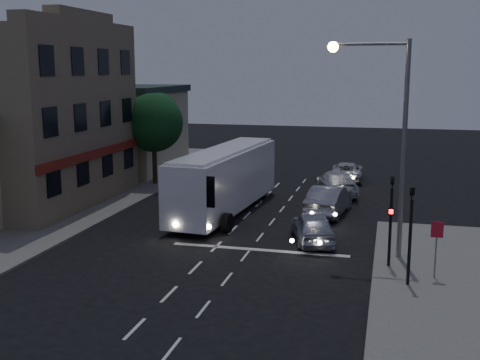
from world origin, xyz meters
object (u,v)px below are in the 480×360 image
(car_sedan_c, at_px, (347,171))
(car_sedan_b, at_px, (337,183))
(traffic_signal_main, at_px, (391,210))
(streetlight, at_px, (389,123))
(tour_bus, at_px, (225,178))
(car_suv, at_px, (313,227))
(car_sedan_a, at_px, (329,200))
(traffic_signal_side, at_px, (411,224))
(street_tree, at_px, (154,120))
(regulatory_sign, at_px, (437,240))

(car_sedan_c, bearing_deg, car_sedan_b, 84.99)
(traffic_signal_main, height_order, streetlight, streetlight)
(tour_bus, bearing_deg, streetlight, -31.29)
(streetlight, bearing_deg, car_sedan_c, 99.00)
(car_suv, distance_m, car_sedan_a, 5.57)
(traffic_signal_side, bearing_deg, car_sedan_a, 110.70)
(streetlight, bearing_deg, street_tree, 140.49)
(tour_bus, bearing_deg, car_suv, -35.98)
(tour_bus, bearing_deg, traffic_signal_main, -36.14)
(tour_bus, distance_m, street_tree, 9.78)
(car_sedan_a, height_order, car_sedan_c, car_sedan_a)
(car_sedan_a, distance_m, street_tree, 14.22)
(car_suv, distance_m, car_sedan_b, 11.06)
(car_suv, xyz_separation_m, regulatory_sign, (5.17, -4.04, 0.88))
(traffic_signal_side, distance_m, regulatory_sign, 1.61)
(traffic_signal_main, bearing_deg, car_sedan_a, 110.97)
(tour_bus, relative_size, traffic_signal_main, 2.89)
(tour_bus, distance_m, traffic_signal_side, 13.71)
(car_sedan_a, height_order, car_sedan_b, car_sedan_a)
(car_sedan_c, relative_size, traffic_signal_main, 1.16)
(regulatory_sign, bearing_deg, traffic_signal_side, -136.08)
(car_suv, xyz_separation_m, street_tree, (-12.34, 11.22, 3.78))
(streetlight, bearing_deg, traffic_signal_main, -79.80)
(car_sedan_a, relative_size, traffic_signal_side, 1.19)
(car_suv, xyz_separation_m, car_sedan_a, (0.18, 5.57, 0.09))
(tour_bus, relative_size, regulatory_sign, 5.39)
(tour_bus, distance_m, car_suv, 7.34)
(streetlight, relative_size, street_tree, 1.45)
(car_suv, height_order, streetlight, streetlight)
(car_sedan_a, distance_m, car_sedan_c, 10.60)
(car_sedan_c, distance_m, traffic_signal_main, 19.52)
(car_sedan_a, xyz_separation_m, traffic_signal_main, (3.29, -8.59, 1.61))
(car_suv, distance_m, regulatory_sign, 6.62)
(street_tree, bearing_deg, traffic_signal_side, -44.50)
(regulatory_sign, xyz_separation_m, street_tree, (-17.51, 15.26, 2.90))
(traffic_signal_main, xyz_separation_m, street_tree, (-15.81, 14.25, 2.08))
(car_suv, relative_size, car_sedan_c, 0.88)
(car_sedan_a, xyz_separation_m, streetlight, (3.04, -7.17, 4.93))
(tour_bus, xyz_separation_m, car_suv, (5.49, -4.72, -1.22))
(tour_bus, bearing_deg, regulatory_sign, -34.72)
(car_sedan_c, xyz_separation_m, street_tree, (-12.74, -4.95, 3.84))
(tour_bus, relative_size, streetlight, 1.32)
(traffic_signal_side, bearing_deg, streetlight, 105.70)
(traffic_signal_side, relative_size, streetlight, 0.46)
(streetlight, bearing_deg, traffic_signal_side, -74.30)
(car_sedan_c, distance_m, traffic_signal_side, 21.57)
(tour_bus, xyz_separation_m, regulatory_sign, (10.66, -8.75, -0.34))
(traffic_signal_main, distance_m, traffic_signal_side, 2.10)
(car_sedan_b, relative_size, street_tree, 0.85)
(car_sedan_a, height_order, regulatory_sign, regulatory_sign)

